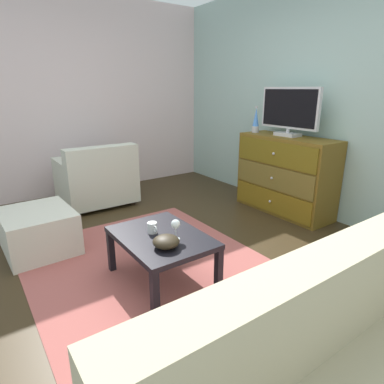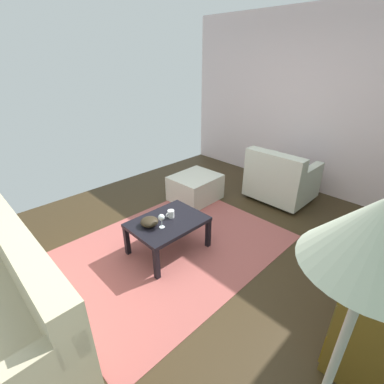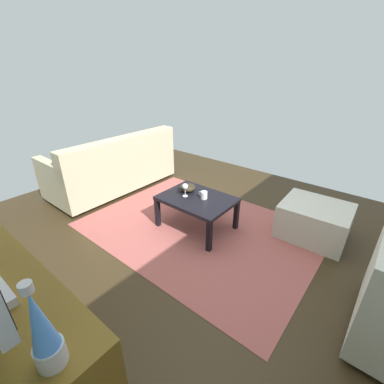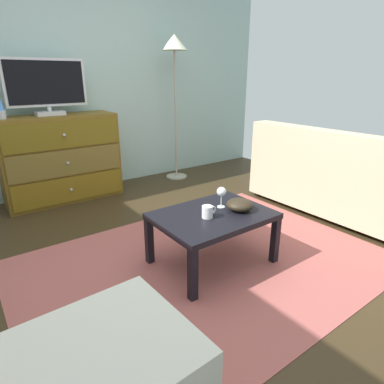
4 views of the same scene
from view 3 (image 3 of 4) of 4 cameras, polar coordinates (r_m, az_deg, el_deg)
name	(u,v)px [view 3 (image 3 of 4)]	position (r m, az deg, el deg)	size (l,w,h in m)	color
ground_plane	(203,245)	(2.94, 2.31, -11.40)	(5.61, 4.72, 0.05)	#362917
area_rug	(199,228)	(3.15, 1.61, -7.87)	(2.60, 1.90, 0.01)	#A4534D
dresser	(19,361)	(1.74, -33.51, -28.25)	(1.20, 0.49, 0.93)	brown
lava_lamp	(42,331)	(0.96, -29.75, -24.72)	(0.09, 0.09, 0.33)	#B7B7BC
coffee_table	(197,201)	(3.01, 1.03, -2.05)	(0.81, 0.60, 0.40)	black
wine_glass	(185,187)	(2.97, -1.51, 1.11)	(0.07, 0.07, 0.16)	silver
mug	(204,195)	(2.95, 2.58, -0.66)	(0.11, 0.08, 0.08)	silver
bowl_decorative	(188,187)	(3.12, -0.97, 0.99)	(0.19, 0.19, 0.09)	#2C2417
couch_large	(114,168)	(4.18, -16.52, 5.04)	(0.85, 1.86, 0.85)	#332319
ottoman	(314,221)	(3.23, 24.93, -5.68)	(0.70, 0.60, 0.39)	beige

